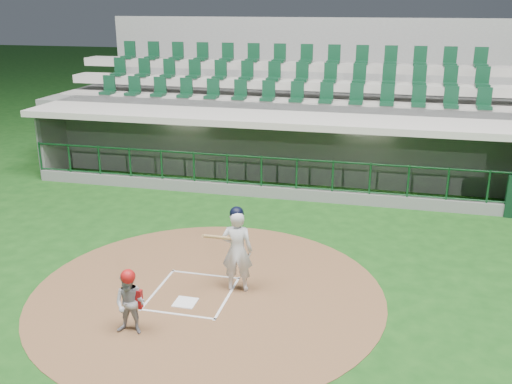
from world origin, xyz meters
TOP-DOWN VIEW (x-y plane):
  - ground at (0.00, 0.00)m, footprint 120.00×120.00m
  - dirt_circle at (0.30, -0.20)m, footprint 7.20×7.20m
  - home_plate at (0.00, -0.70)m, footprint 0.43×0.43m
  - batter_box_chalk at (0.00, -0.30)m, footprint 1.55×1.80m
  - dugout_structure at (0.09, 7.83)m, footprint 16.40×3.70m
  - seating_deck at (0.00, 10.91)m, footprint 17.00×6.72m
  - batter at (0.85, 0.08)m, footprint 0.88×0.88m
  - catcher at (-0.56, -1.92)m, footprint 0.59×0.47m

SIDE VIEW (x-z plane):
  - ground at x=0.00m, z-range 0.00..0.00m
  - dirt_circle at x=0.30m, z-range 0.00..0.01m
  - batter_box_chalk at x=0.00m, z-range 0.01..0.02m
  - home_plate at x=0.00m, z-range 0.01..0.03m
  - catcher at x=-0.56m, z-range 0.00..1.25m
  - batter at x=0.85m, z-range 0.01..1.83m
  - dugout_structure at x=0.09m, z-range -0.55..2.45m
  - seating_deck at x=0.00m, z-range -1.15..4.00m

